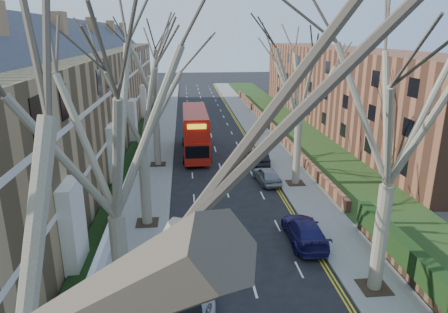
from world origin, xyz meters
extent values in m
cube|color=slate|center=(-6.00, 39.00, 0.06)|extent=(3.00, 102.00, 0.12)
cube|color=slate|center=(6.00, 39.00, 0.06)|extent=(3.00, 102.00, 0.12)
cube|color=#95774C|center=(-13.80, 31.00, 5.00)|extent=(9.00, 78.00, 10.00)
cube|color=#2E3039|center=(-13.80, 31.00, 11.00)|extent=(4.67, 78.00, 4.67)
cube|color=white|center=(-9.35, 31.00, 3.50)|extent=(0.12, 78.00, 0.35)
cube|color=white|center=(-9.35, 31.00, 7.00)|extent=(0.12, 78.00, 0.35)
cube|color=brown|center=(17.50, 43.00, 5.00)|extent=(8.00, 54.00, 10.00)
cube|color=brown|center=(7.70, 43.00, 0.57)|extent=(0.35, 54.00, 0.90)
cube|color=white|center=(-7.65, 31.00, 0.62)|extent=(0.30, 78.00, 1.00)
cube|color=#1D3814|center=(10.50, 39.00, 0.15)|extent=(6.00, 102.00, 0.06)
cylinder|color=#776D55|center=(-5.70, 6.00, 2.75)|extent=(0.64, 0.64, 5.25)
cylinder|color=#776D55|center=(-5.70, 16.00, 2.66)|extent=(0.64, 0.64, 5.07)
cube|color=#2D2116|center=(-5.70, 16.00, 0.14)|extent=(1.40, 1.40, 0.05)
cylinder|color=#776D55|center=(-5.70, 28.00, 2.75)|extent=(0.60, 0.60, 5.25)
cube|color=#2D2116|center=(-5.70, 28.00, 0.14)|extent=(1.40, 1.40, 0.05)
cylinder|color=#776D55|center=(5.70, 8.00, 2.75)|extent=(0.64, 0.64, 5.25)
cube|color=#2D2116|center=(5.70, 8.00, 0.14)|extent=(1.40, 1.40, 0.05)
cylinder|color=#776D55|center=(5.70, 22.00, 2.66)|extent=(0.60, 0.60, 5.07)
cube|color=#2D2116|center=(5.70, 22.00, 0.14)|extent=(1.40, 1.40, 0.05)
cube|color=#A9160C|center=(-2.09, 31.57, 1.40)|extent=(2.43, 10.46, 2.09)
cube|color=#A9160C|center=(-2.09, 31.57, 3.39)|extent=(2.43, 9.94, 1.90)
cube|color=black|center=(-2.09, 31.57, 1.82)|extent=(2.44, 9.63, 0.86)
cube|color=black|center=(-2.09, 31.57, 3.49)|extent=(2.44, 9.42, 0.86)
imported|color=black|center=(-3.45, 6.40, 0.72)|extent=(2.05, 4.50, 1.43)
imported|color=#AEADB2|center=(-3.13, 8.21, 0.68)|extent=(2.26, 4.87, 1.35)
imported|color=#1A1751|center=(3.70, 12.86, 0.70)|extent=(2.07, 4.86, 1.40)
imported|color=gray|center=(3.45, 22.68, 0.66)|extent=(2.04, 4.06, 1.33)
imported|color=black|center=(3.70, 27.65, 0.66)|extent=(1.47, 4.04, 1.33)
camera|label=1|loc=(-3.09, -7.63, 11.79)|focal=32.00mm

